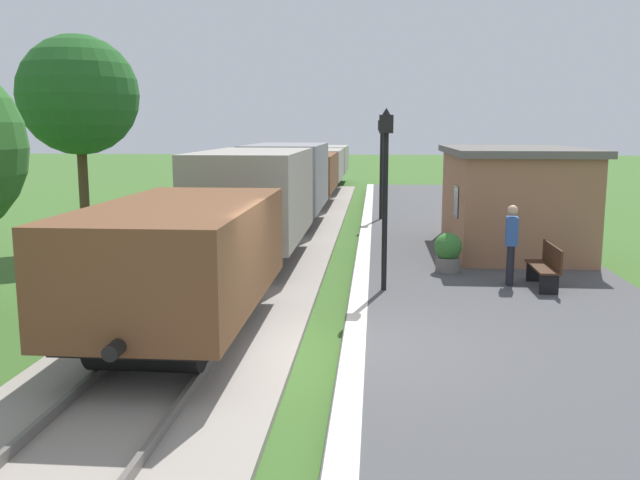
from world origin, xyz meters
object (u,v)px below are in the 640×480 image
at_px(freight_train, 296,181).
at_px(potted_planter, 448,252).
at_px(lamp_post_far, 382,149).
at_px(bench_near_hut, 546,266).
at_px(tree_trackside_far, 79,96).
at_px(lamp_post_near, 386,166).
at_px(person_waiting, 511,242).
at_px(bench_down_platform, 483,214).
at_px(station_hut, 511,198).

xyz_separation_m(freight_train, potted_planter, (4.79, -10.79, -0.78)).
height_order(freight_train, lamp_post_far, lamp_post_far).
bearing_deg(bench_near_hut, tree_trackside_far, 157.73).
distance_m(potted_planter, lamp_post_near, 3.20).
bearing_deg(freight_train, person_waiting, -63.61).
bearing_deg(bench_near_hut, bench_down_platform, 90.00).
height_order(bench_near_hut, potted_planter, potted_planter).
distance_m(station_hut, tree_trackside_far, 12.49).
xyz_separation_m(person_waiting, lamp_post_far, (-2.68, 10.38, 1.62)).
xyz_separation_m(station_hut, bench_down_platform, (-0.14, 3.87, -0.93)).
xyz_separation_m(bench_down_platform, lamp_post_near, (-3.37, -8.97, 2.08)).
relative_size(station_hut, lamp_post_near, 1.57).
bearing_deg(potted_planter, bench_down_platform, 75.13).
relative_size(freight_train, lamp_post_near, 10.59).
height_order(freight_train, bench_near_hut, freight_train).
bearing_deg(potted_planter, bench_near_hut, -37.73).
distance_m(lamp_post_far, tree_trackside_far, 10.48).
bearing_deg(tree_trackside_far, potted_planter, -18.90).
bearing_deg(lamp_post_far, lamp_post_near, -90.00).
relative_size(bench_near_hut, tree_trackside_far, 0.24).
bearing_deg(bench_down_platform, lamp_post_far, 148.22).
bearing_deg(lamp_post_far, potted_planter, -80.70).
distance_m(person_waiting, tree_trackside_far, 12.72).
height_order(bench_near_hut, tree_trackside_far, tree_trackside_far).
bearing_deg(bench_down_platform, freight_train, 150.71).
distance_m(station_hut, person_waiting, 4.53).
distance_m(bench_down_platform, lamp_post_near, 9.81).
xyz_separation_m(potted_planter, lamp_post_far, (-1.50, 9.14, 2.08)).
relative_size(potted_planter, tree_trackside_far, 0.15).
xyz_separation_m(freight_train, station_hut, (6.80, -7.61, 0.15)).
xyz_separation_m(freight_train, tree_trackside_far, (-5.37, -7.31, 2.95)).
height_order(freight_train, person_waiting, freight_train).
xyz_separation_m(bench_down_platform, person_waiting, (-0.69, -8.30, 0.46)).
bearing_deg(potted_planter, lamp_post_far, 99.30).
distance_m(station_hut, bench_down_platform, 3.98).
relative_size(freight_train, lamp_post_far, 10.59).
height_order(bench_down_platform, person_waiting, person_waiting).
relative_size(bench_down_platform, person_waiting, 0.88).
xyz_separation_m(person_waiting, potted_planter, (-1.18, 1.24, -0.46)).
bearing_deg(bench_down_platform, person_waiting, -94.77).
bearing_deg(lamp_post_far, bench_down_platform, -31.78).
relative_size(bench_down_platform, potted_planter, 1.64).
bearing_deg(lamp_post_far, person_waiting, -75.54).
xyz_separation_m(person_waiting, tree_trackside_far, (-11.34, 4.72, 3.27)).
xyz_separation_m(bench_down_platform, lamp_post_far, (-3.37, 2.09, 2.08)).
distance_m(station_hut, lamp_post_far, 7.01).
bearing_deg(lamp_post_near, potted_planter, 52.08).
height_order(bench_near_hut, lamp_post_far, lamp_post_far).
distance_m(freight_train, bench_near_hut, 13.96).
xyz_separation_m(lamp_post_near, tree_trackside_far, (-8.67, 5.40, 1.65)).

